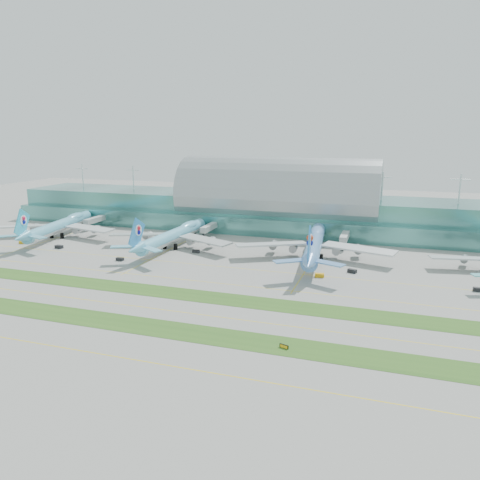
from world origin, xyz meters
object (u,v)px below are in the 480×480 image
(terminal, at_px, (278,205))
(airliner_a, at_px, (60,225))
(airliner_c, at_px, (315,243))
(airliner_b, at_px, (174,235))
(taxiway_sign_east, at_px, (284,346))

(terminal, xyz_separation_m, airliner_a, (-111.21, -60.61, -7.54))
(airliner_c, bearing_deg, airliner_b, 175.10)
(airliner_c, bearing_deg, airliner_a, 173.59)
(airliner_a, relative_size, airliner_c, 0.93)
(terminal, distance_m, airliner_a, 126.88)
(airliner_a, relative_size, taxiway_sign_east, 29.21)
(terminal, bearing_deg, airliner_b, -121.82)
(airliner_b, height_order, taxiway_sign_east, airliner_b)
(airliner_a, bearing_deg, terminal, 19.00)
(airliner_b, bearing_deg, terminal, 60.02)
(terminal, distance_m, airliner_c, 70.35)
(airliner_b, bearing_deg, airliner_c, 2.86)
(airliner_b, relative_size, taxiway_sign_east, 28.93)
(terminal, height_order, airliner_a, terminal)
(terminal, bearing_deg, taxiway_sign_east, -75.63)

